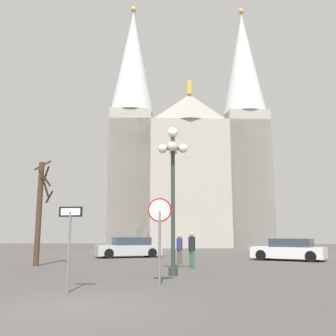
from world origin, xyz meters
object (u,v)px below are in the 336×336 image
at_px(bare_tree, 40,209).
at_px(one_way_arrow_sign, 70,236).
at_px(pedestrian_walking, 180,246).
at_px(pedestrian_standing, 192,246).
at_px(cathedral, 188,163).
at_px(street_lamp, 173,172).
at_px(stop_sign, 160,223).
at_px(parked_car_near_silver, 129,248).
at_px(parked_car_far_white, 289,250).

bearing_deg(bare_tree, one_way_arrow_sign, -62.05).
relative_size(pedestrian_walking, pedestrian_standing, 0.94).
distance_m(one_way_arrow_sign, pedestrian_standing, 8.40).
xyz_separation_m(cathedral, pedestrian_standing, (0.72, -31.02, -10.02)).
xyz_separation_m(one_way_arrow_sign, pedestrian_walking, (2.61, 10.41, -0.56)).
height_order(cathedral, street_lamp, cathedral).
xyz_separation_m(stop_sign, parked_car_near_silver, (-3.52, 14.43, -1.25)).
relative_size(stop_sign, parked_car_far_white, 0.58).
xyz_separation_m(stop_sign, pedestrian_walking, (0.26, 8.69, -0.96)).
relative_size(parked_car_near_silver, parked_car_far_white, 1.03).
relative_size(stop_sign, pedestrian_standing, 1.61).
relative_size(bare_tree, pedestrian_standing, 3.30).
bearing_deg(parked_car_far_white, stop_sign, -119.89).
distance_m(street_lamp, parked_car_near_silver, 12.66).
xyz_separation_m(cathedral, stop_sign, (-0.24, -37.01, -9.14)).
height_order(cathedral, one_way_arrow_sign, cathedral).
relative_size(street_lamp, parked_car_far_white, 1.27).
bearing_deg(pedestrian_standing, one_way_arrow_sign, -113.22).
xyz_separation_m(bare_tree, pedestrian_walking, (7.16, 1.84, -1.89)).
distance_m(cathedral, parked_car_near_silver, 25.14).
bearing_deg(cathedral, street_lamp, -89.96).
distance_m(parked_car_near_silver, parked_car_far_white, 10.68).
relative_size(parked_car_far_white, pedestrian_standing, 2.76).
bearing_deg(bare_tree, cathedral, 76.69).
bearing_deg(pedestrian_standing, pedestrian_walking, 104.45).
xyz_separation_m(parked_car_near_silver, pedestrian_walking, (3.78, -5.74, 0.29)).
height_order(parked_car_near_silver, parked_car_far_white, parked_car_near_silver).
relative_size(one_way_arrow_sign, pedestrian_standing, 1.38).
xyz_separation_m(parked_car_near_silver, pedestrian_standing, (4.48, -8.45, 0.36)).
bearing_deg(parked_car_near_silver, street_lamp, -71.96).
relative_size(cathedral, street_lamp, 5.52).
relative_size(street_lamp, pedestrian_walking, 3.73).
distance_m(one_way_arrow_sign, street_lamp, 5.83).
height_order(one_way_arrow_sign, bare_tree, bare_tree).
relative_size(street_lamp, parked_car_near_silver, 1.24).
distance_m(street_lamp, bare_tree, 8.30).
xyz_separation_m(cathedral, pedestrian_walking, (0.02, -28.31, -10.09)).
bearing_deg(bare_tree, street_lamp, -29.33).
bearing_deg(pedestrian_standing, parked_car_far_white, 45.26).
xyz_separation_m(cathedral, bare_tree, (-7.13, -30.16, -8.20)).
distance_m(stop_sign, one_way_arrow_sign, 2.94).
height_order(street_lamp, bare_tree, street_lamp).
distance_m(cathedral, stop_sign, 38.12).
height_order(stop_sign, parked_car_far_white, stop_sign).
height_order(cathedral, parked_car_near_silver, cathedral).
height_order(stop_sign, street_lamp, street_lamp).
bearing_deg(parked_car_near_silver, stop_sign, -76.29).
relative_size(parked_car_far_white, pedestrian_walking, 2.94).
xyz_separation_m(one_way_arrow_sign, bare_tree, (-4.55, 8.57, 1.33)).
bearing_deg(one_way_arrow_sign, street_lamp, 60.21).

